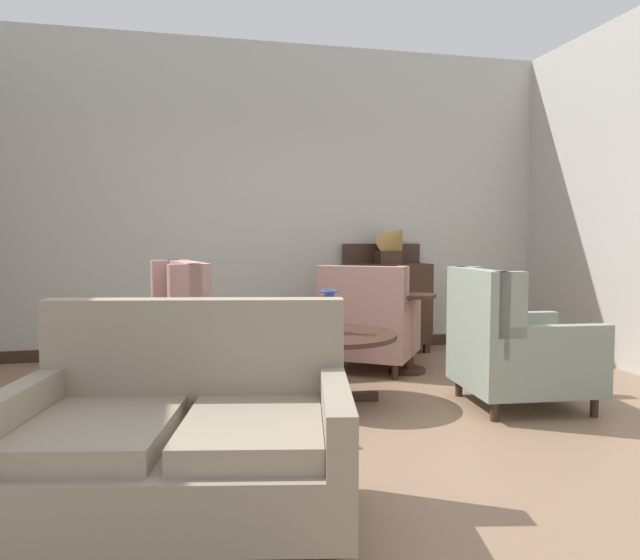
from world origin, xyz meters
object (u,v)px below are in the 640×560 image
at_px(settee, 182,437).
at_px(armchair_near_window, 145,357).
at_px(armchair_far_left, 513,349).
at_px(armchair_foreground_right, 369,325).
at_px(sideboard, 387,302).
at_px(coffee_table, 331,344).
at_px(gramophone, 394,241).
at_px(side_table, 408,325).
at_px(porcelain_vase, 329,314).

relative_size(settee, armchair_near_window, 1.45).
height_order(settee, armchair_far_left, armchair_far_left).
bearing_deg(armchair_foreground_right, armchair_far_left, 149.94).
xyz_separation_m(armchair_foreground_right, sideboard, (0.47, 0.84, 0.11)).
height_order(coffee_table, sideboard, sideboard).
xyz_separation_m(armchair_near_window, armchair_far_left, (2.60, -0.22, -0.01)).
height_order(settee, armchair_near_window, armchair_near_window).
bearing_deg(armchair_near_window, gramophone, 116.06).
relative_size(armchair_foreground_right, side_table, 1.54).
bearing_deg(armchair_far_left, side_table, 20.86).
distance_m(armchair_far_left, side_table, 1.24).
height_order(armchair_foreground_right, side_table, armchair_foreground_right).
height_order(coffee_table, settee, settee).
xyz_separation_m(armchair_near_window, gramophone, (2.44, 1.88, 0.76)).
bearing_deg(porcelain_vase, gramophone, 56.34).
bearing_deg(armchair_near_window, side_table, 101.88).
xyz_separation_m(porcelain_vase, gramophone, (1.13, 1.69, 0.53)).
bearing_deg(porcelain_vase, armchair_far_left, -17.51).
bearing_deg(side_table, armchair_foreground_right, 155.00).
bearing_deg(sideboard, armchair_far_left, -84.66).
height_order(side_table, sideboard, sideboard).
bearing_deg(porcelain_vase, sideboard, 58.76).
xyz_separation_m(coffee_table, armchair_far_left, (1.27, -0.39, -0.02)).
bearing_deg(porcelain_vase, coffee_table, -49.67).
distance_m(armchair_near_window, gramophone, 3.18).
bearing_deg(armchair_far_left, porcelain_vase, 77.30).
distance_m(armchair_near_window, armchair_foreground_right, 2.23).
distance_m(porcelain_vase, side_table, 1.25).
bearing_deg(side_table, armchair_far_left, -73.95).
height_order(armchair_far_left, gramophone, gramophone).
relative_size(armchair_near_window, armchair_foreground_right, 0.96).
relative_size(armchair_foreground_right, gramophone, 2.23).
distance_m(porcelain_vase, gramophone, 2.10).
height_order(armchair_foreground_right, sideboard, sideboard).
relative_size(armchair_far_left, sideboard, 0.86).
bearing_deg(side_table, coffee_table, -139.27).
bearing_deg(gramophone, coffee_table, -123.23).
height_order(settee, armchair_foreground_right, armchair_foreground_right).
relative_size(porcelain_vase, armchair_foreground_right, 0.29).
xyz_separation_m(sideboard, gramophone, (0.05, -0.09, 0.66)).
relative_size(porcelain_vase, gramophone, 0.64).
distance_m(settee, armchair_foreground_right, 3.14).
relative_size(coffee_table, porcelain_vase, 3.04).
distance_m(porcelain_vase, settee, 2.03).
xyz_separation_m(armchair_near_window, sideboard, (2.40, 1.97, 0.10)).
distance_m(armchair_foreground_right, gramophone, 1.20).
bearing_deg(settee, armchair_far_left, 40.50).
height_order(coffee_table, armchair_foreground_right, armchair_foreground_right).
bearing_deg(coffee_table, armchair_foreground_right, 57.87).
distance_m(settee, side_table, 3.20).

